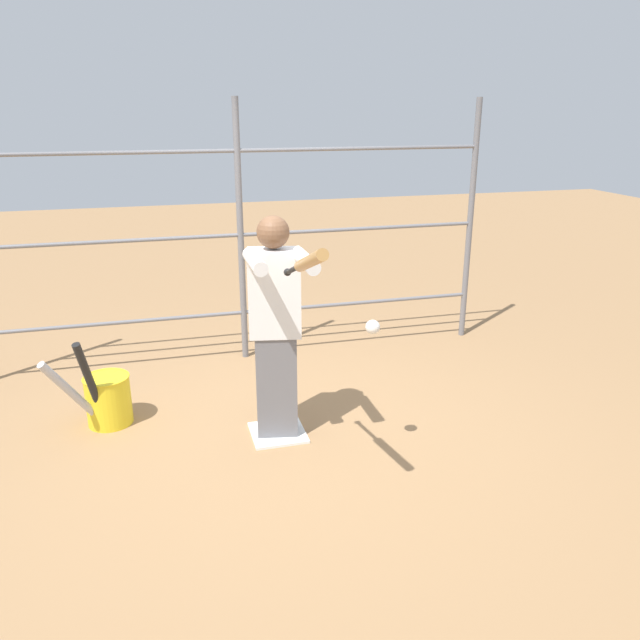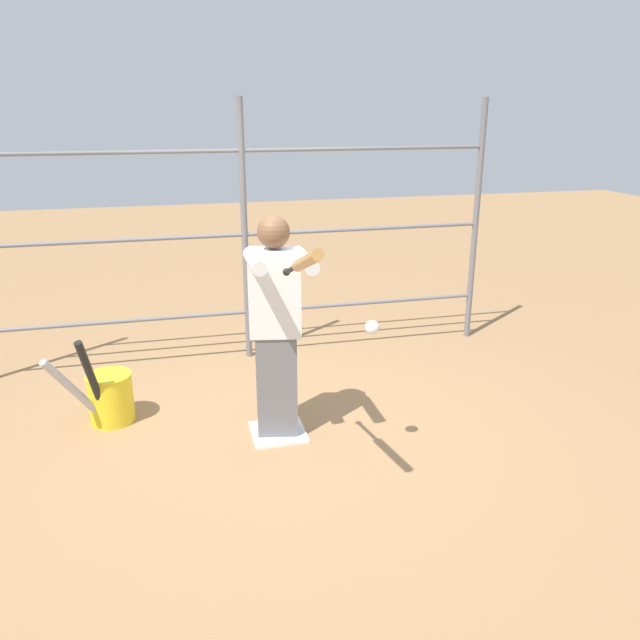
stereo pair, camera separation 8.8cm
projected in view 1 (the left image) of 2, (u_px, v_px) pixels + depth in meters
ground_plane at (278, 434)px, 4.71m from camera, size 24.00×24.00×0.00m
home_plate at (278, 433)px, 4.71m from camera, size 0.40×0.40×0.02m
fence_backstop at (241, 235)px, 5.77m from camera, size 4.76×0.06×2.43m
batter at (276, 323)px, 4.40m from camera, size 0.42×0.61×1.65m
baseball_bat_swinging at (307, 263)px, 3.34m from camera, size 0.07×0.86×0.35m
softball_in_flight at (373, 327)px, 4.07m from camera, size 0.10×0.10×0.10m
bat_bucket at (106, 398)px, 4.79m from camera, size 0.59×0.55×0.78m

